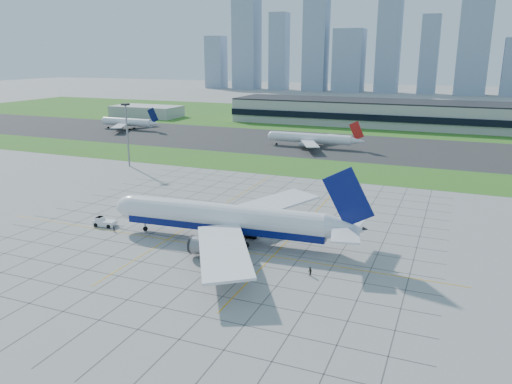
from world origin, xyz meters
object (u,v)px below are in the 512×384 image
Objects in this scene: distant_jet_1 at (312,138)px; light_mast at (127,127)px; distant_jet_0 at (128,122)px; airliner at (227,219)px; pushback_tug at (104,222)px; crew_near at (114,228)px; crew_far at (310,272)px.

light_mast is at bearing -129.31° from distant_jet_1.
distant_jet_0 is 121.92m from distant_jet_1.
airliner is 202.24m from distant_jet_0.
pushback_tug is at bearing -55.91° from distant_jet_0.
airliner is 42.69× the size of crew_near.
airliner is (74.13, -62.00, -10.49)m from light_mast.
distant_jet_0 reaches higher than crew_far.
airliner reaches higher than distant_jet_1.
crew_near is (5.13, -2.44, -0.30)m from pushback_tug.
distant_jet_1 is (-41.31, 144.13, 3.51)m from crew_far.
crew_far is 149.98m from distant_jet_1.
pushback_tug is at bearing -97.90° from distant_jet_1.
distant_jet_0 reaches higher than pushback_tug.
crew_near is at bearing -95.65° from distant_jet_1.
distant_jet_0 is (-107.26, 153.36, 3.70)m from crew_near.
crew_near is 0.03× the size of distant_jet_1.
pushback_tug is at bearing -59.00° from light_mast.
crew_near is at bearing -55.03° from distant_jet_0.
airliner is 1.44× the size of distant_jet_1.
crew_far is (24.70, -11.88, -4.71)m from airliner.
distant_jet_0 is at bearing 128.80° from airliner.
light_mast is 2.91× the size of pushback_tug.
light_mast is 13.13× the size of crew_far.
crew_far is 227.99m from distant_jet_0.
pushback_tug is 5.69m from crew_near.
light_mast is at bearing -53.74° from distant_jet_0.
distant_jet_1 is at bearing -7.58° from distant_jet_0.
crew_near is at bearing -174.58° from airliner.
pushback_tug is 4.51× the size of crew_far.
light_mast is at bearing 116.98° from pushback_tug.
airliner is 133.30m from distant_jet_1.
crew_far is at bearing -36.78° from light_mast.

